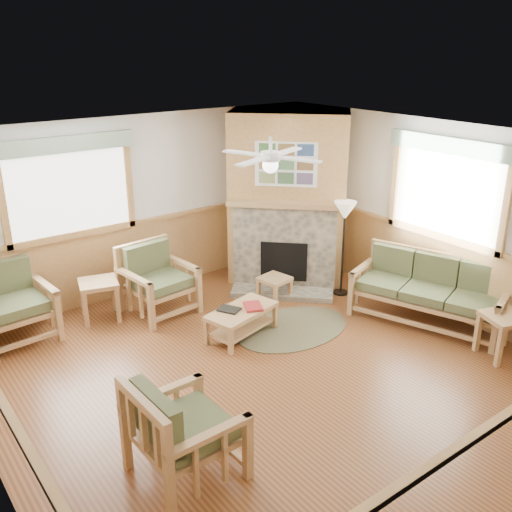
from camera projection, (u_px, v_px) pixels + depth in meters
floor at (264, 370)px, 6.81m from camera, size 6.00×6.00×0.01m
ceiling at (266, 143)px, 5.85m from camera, size 6.00×6.00×0.01m
wall_back at (143, 206)px, 8.57m from camera, size 6.00×0.02×2.70m
wall_right at (433, 217)px, 8.01m from camera, size 0.02×6.00×2.70m
wainscot at (265, 329)px, 6.61m from camera, size 6.00×6.00×1.10m
fireplace at (288, 198)px, 9.01m from camera, size 3.11×3.11×2.70m
window_back at (62, 134)px, 7.50m from camera, size 1.90×0.16×1.50m
window_right at (454, 135)px, 7.42m from camera, size 0.16×1.90×1.50m
ceiling_fan at (271, 140)px, 6.25m from camera, size 1.59×1.59×0.36m
sofa at (428, 292)px, 7.80m from camera, size 2.17×1.45×0.92m
armchair_back_left at (13, 304)px, 7.33m from camera, size 0.97×0.97×1.02m
armchair_back_right at (159, 280)px, 8.09m from camera, size 0.97×0.97×0.98m
armchair_left at (185, 428)px, 5.02m from camera, size 0.88×0.88×0.96m
coffee_table at (242, 323)px, 7.52m from camera, size 1.07×0.71×0.39m
end_table_chairs at (100, 300)px, 7.95m from camera, size 0.63×0.61×0.57m
end_table_sofa at (503, 336)px, 7.01m from camera, size 0.63×0.62×0.56m
footstool at (274, 288)px, 8.60m from camera, size 0.48×0.48×0.36m
braided_rug at (293, 328)px, 7.77m from camera, size 2.16×2.16×0.01m
floor_lamp_right at (343, 249)px, 8.60m from camera, size 0.35×0.35×1.48m
book_red at (253, 305)px, 7.48m from camera, size 0.33×0.36×0.03m
book_dark at (229, 309)px, 7.41m from camera, size 0.30×0.33×0.03m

